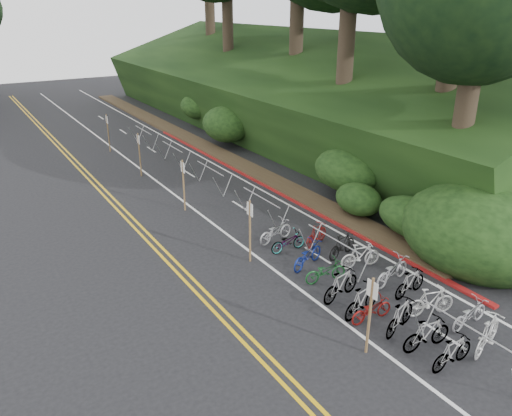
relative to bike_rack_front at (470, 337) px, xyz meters
The scene contains 10 objects.
ground 4.16m from the bike_rack_front, 128.96° to the left, with size 120.00×120.00×0.00m, color black.
road_markings 13.42m from the bike_rack_front, 98.25° to the left, with size 7.47×80.00×0.01m.
red_curb 15.50m from the bike_rack_front, 78.28° to the left, with size 0.25×28.00×0.10m, color maroon.
embankment 24.57m from the bike_rack_front, 64.89° to the left, with size 14.30×48.14×9.11m.
bike_rack_front is the anchor object (origin of this frame).
bike_racks_rest 16.17m from the bike_rack_front, 88.42° to the left, with size 1.14×23.00×1.17m.
signpost_near 2.72m from the bike_rack_front, 137.47° to the left, with size 0.08×0.40×2.41m.
signposts_rest 17.28m from the bike_rack_front, 96.50° to the left, with size 0.08×18.40×2.50m.
bike_front 3.00m from the bike_rack_front, 105.18° to the left, with size 1.53×0.53×0.80m, color maroon.
bike_valet 4.21m from the bike_rack_front, 85.51° to the left, with size 3.18×10.85×1.08m.
Camera 1 is at (-8.16, -9.50, 9.18)m, focal length 35.00 mm.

